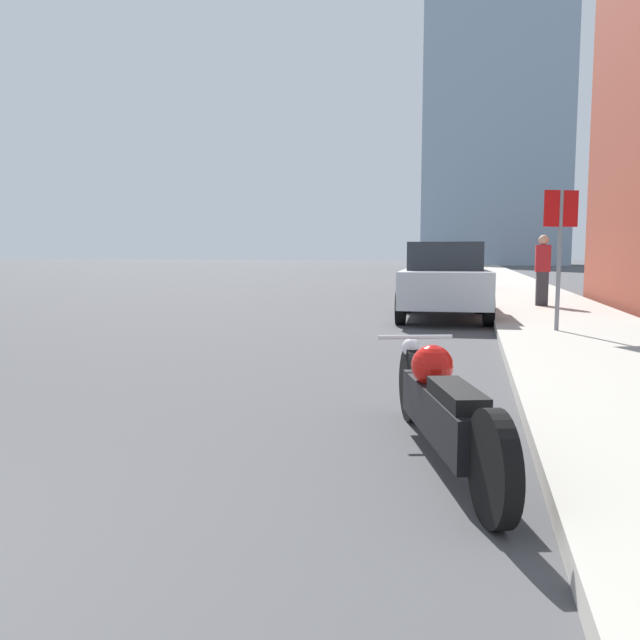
# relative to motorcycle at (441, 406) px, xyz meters

# --- Properties ---
(sidewalk) EXTENTS (2.89, 240.00, 0.15)m
(sidewalk) POSITION_rel_motorcycle_xyz_m (2.07, 36.68, -0.30)
(sidewalk) COLOR #9E998E
(sidewalk) RESTS_ON ground_plane
(distant_tower) EXTENTS (19.94, 19.94, 62.31)m
(distant_tower) POSITION_rel_motorcycle_xyz_m (3.02, 94.35, 30.78)
(distant_tower) COLOR #8CA5BC
(distant_tower) RESTS_ON ground_plane
(motorcycle) EXTENTS (1.02, 2.62, 0.76)m
(motorcycle) POSITION_rel_motorcycle_xyz_m (0.00, 0.00, 0.00)
(motorcycle) COLOR black
(motorcycle) RESTS_ON ground_plane
(parked_car_silver) EXTENTS (2.12, 4.62, 1.69)m
(parked_car_silver) POSITION_rel_motorcycle_xyz_m (-0.41, 9.86, 0.49)
(parked_car_silver) COLOR #BCBCC1
(parked_car_silver) RESTS_ON ground_plane
(parked_car_red) EXTENTS (2.00, 3.87, 1.70)m
(parked_car_red) POSITION_rel_motorcycle_xyz_m (-0.49, 20.64, 0.48)
(parked_car_red) COLOR red
(parked_car_red) RESTS_ON ground_plane
(parked_car_yellow) EXTENTS (2.27, 4.11, 1.77)m
(parked_car_yellow) POSITION_rel_motorcycle_xyz_m (-0.65, 33.20, 0.50)
(parked_car_yellow) COLOR gold
(parked_car_yellow) RESTS_ON ground_plane
(stop_sign) EXTENTS (0.57, 0.26, 2.34)m
(stop_sign) POSITION_rel_motorcycle_xyz_m (1.60, 6.82, 1.36)
(stop_sign) COLOR slate
(stop_sign) RESTS_ON sidewalk
(pedestrian) EXTENTS (0.36, 0.25, 1.77)m
(pedestrian) POSITION_rel_motorcycle_xyz_m (1.91, 12.25, 0.69)
(pedestrian) COLOR #38383D
(pedestrian) RESTS_ON sidewalk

